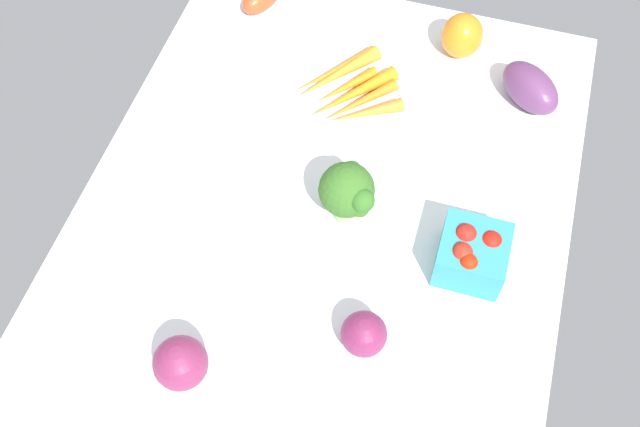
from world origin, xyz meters
TOP-DOWN VIEW (x-y plane):
  - tablecloth at (0.00, 0.00)cm, footprint 104.00×76.00cm
  - broccoli_head at (2.08, -3.77)cm, footprint 9.11×9.03cm
  - berry_basket at (-1.39, -23.64)cm, footprint 9.90×9.90cm
  - carrot_bunch at (26.44, 2.69)cm, footprint 19.42×20.01cm
  - red_onion_center at (-29.11, 10.95)cm, footprint 7.56×7.56cm
  - bell_pepper_orange at (41.50, -14.02)cm, footprint 7.77×7.77cm
  - eggplant at (33.44, -27.39)cm, footprint 12.98×13.42cm
  - red_onion_near_basket at (-17.85, -11.61)cm, footprint 6.55×6.55cm

SIDE VIEW (x-z plane):
  - tablecloth at x=0.00cm, z-range 0.00..2.00cm
  - carrot_bunch at x=26.44cm, z-range 1.84..4.61cm
  - red_onion_near_basket at x=-17.85cm, z-range 2.00..8.55cm
  - eggplant at x=33.44cm, z-range 2.00..8.88cm
  - red_onion_center at x=-29.11cm, z-range 2.00..9.56cm
  - berry_basket at x=-1.39cm, z-range 1.87..9.82cm
  - bell_pepper_orange at x=41.50cm, z-range 2.00..10.33cm
  - broccoli_head at x=2.08cm, z-range 3.10..14.35cm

